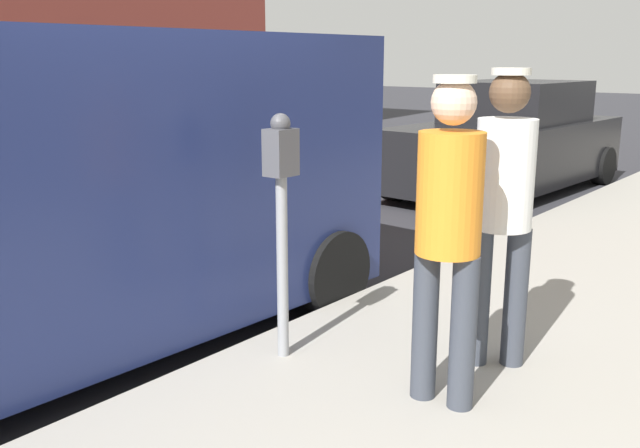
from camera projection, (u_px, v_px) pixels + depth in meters
ground_plane at (116, 339)px, 5.02m from camera, size 80.00×80.00×0.00m
parking_meter_near at (281, 195)px, 4.15m from camera, size 0.14×0.18×1.52m
pedestrian_in_orange at (449, 222)px, 3.56m from camera, size 0.36×0.34×1.75m
pedestrian_in_white at (503, 200)px, 4.04m from camera, size 0.34×0.34×1.78m
parked_van at (7, 192)px, 4.38m from camera, size 2.31×5.27×2.15m
parked_sedan_ahead at (509, 142)px, 10.41m from camera, size 2.09×4.47×1.65m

